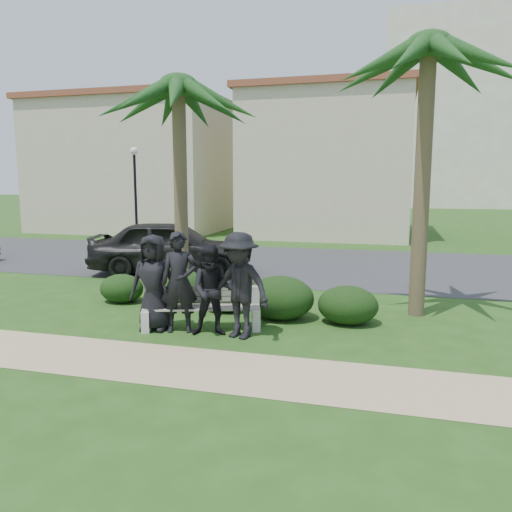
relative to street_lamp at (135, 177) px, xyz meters
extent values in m
plane|color=#244714|center=(9.00, -12.00, -2.94)|extent=(160.00, 160.00, 0.00)
cube|color=tan|center=(9.00, -13.80, -2.94)|extent=(30.00, 1.60, 0.01)
cube|color=#2D2D30|center=(9.00, -4.00, -2.94)|extent=(160.00, 8.00, 0.01)
cube|color=#C2B791|center=(-3.00, 6.00, 0.56)|extent=(10.00, 8.00, 7.00)
cube|color=brown|center=(-3.00, 6.00, 4.21)|extent=(10.40, 8.40, 0.30)
cube|color=#C2B791|center=(8.00, 6.00, 0.56)|extent=(8.00, 8.00, 7.00)
cube|color=brown|center=(8.00, 6.00, 4.21)|extent=(8.40, 8.40, 0.30)
cube|color=beige|center=(23.00, 43.00, 7.06)|extent=(26.00, 18.00, 20.00)
cylinder|color=black|center=(0.00, 0.00, -0.94)|extent=(0.12, 0.12, 4.00)
sphere|color=white|center=(0.00, 0.00, 1.16)|extent=(0.36, 0.36, 0.36)
cube|color=gray|center=(7.88, -11.96, -2.53)|extent=(2.24, 1.14, 0.04)
cube|color=gray|center=(7.88, -11.74, -2.31)|extent=(2.10, 0.70, 0.26)
cube|color=beige|center=(6.86, -11.96, -2.74)|extent=(0.29, 0.52, 0.40)
cube|color=beige|center=(8.90, -11.96, -2.74)|extent=(0.29, 0.52, 0.40)
imported|color=black|center=(7.02, -12.19, -2.04)|extent=(0.92, 0.64, 1.80)
imported|color=black|center=(7.54, -12.19, -2.01)|extent=(0.79, 0.64, 1.87)
imported|color=black|center=(8.20, -12.21, -2.12)|extent=(0.93, 0.80, 1.64)
imported|color=black|center=(8.71, -12.24, -2.00)|extent=(1.37, 1.03, 1.89)
ellipsoid|color=black|center=(5.29, -10.41, -2.61)|extent=(1.03, 0.85, 0.67)
ellipsoid|color=black|center=(6.63, -10.31, -2.51)|extent=(1.33, 1.10, 0.87)
ellipsoid|color=black|center=(7.86, -10.56, -2.63)|extent=(0.96, 0.79, 0.63)
ellipsoid|color=black|center=(9.13, -10.81, -2.49)|extent=(1.38, 1.14, 0.90)
ellipsoid|color=black|center=(10.49, -10.82, -2.56)|extent=(1.18, 0.98, 0.77)
cylinder|color=brown|center=(6.43, -9.52, -0.47)|extent=(0.32, 0.32, 4.94)
cylinder|color=brown|center=(11.82, -9.81, -0.25)|extent=(0.32, 0.32, 5.38)
imported|color=black|center=(4.89, -6.85, -2.13)|extent=(5.09, 2.98, 1.63)
camera|label=1|loc=(11.27, -20.47, -0.18)|focal=35.00mm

